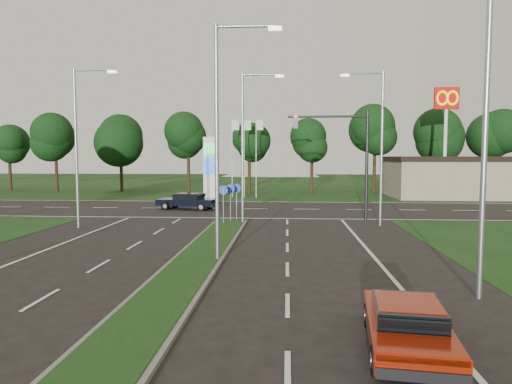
{
  "coord_description": "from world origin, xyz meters",
  "views": [
    {
      "loc": [
        3.47,
        -11.25,
        4.07
      ],
      "look_at": [
        1.83,
        12.84,
        2.2
      ],
      "focal_mm": 32.0,
      "sensor_mm": 36.0,
      "label": 1
    }
  ],
  "objects": [
    {
      "name": "traffic_signal",
      "position": [
        7.19,
        18.0,
        4.65
      ],
      "size": [
        5.1,
        0.42,
        7.0
      ],
      "color": "black",
      "rests_on": "ground"
    },
    {
      "name": "navy_sedan",
      "position": [
        -4.15,
        23.34,
        0.68
      ],
      "size": [
        4.85,
        2.73,
        1.26
      ],
      "rotation": [
        0.0,
        0.0,
        1.38
      ],
      "color": "black",
      "rests_on": "ground"
    },
    {
      "name": "streetlight_right_far",
      "position": [
        8.8,
        16.0,
        5.08
      ],
      "size": [
        2.53,
        0.22,
        9.0
      ],
      "rotation": [
        0.0,
        0.0,
        3.14
      ],
      "color": "gray",
      "rests_on": "ground"
    },
    {
      "name": "commercial_building",
      "position": [
        22.0,
        36.0,
        2.0
      ],
      "size": [
        16.0,
        9.0,
        4.0
      ],
      "primitive_type": "cube",
      "color": "gray",
      "rests_on": "ground"
    },
    {
      "name": "treeline_far",
      "position": [
        0.1,
        39.93,
        6.83
      ],
      "size": [
        6.0,
        6.0,
        9.9
      ],
      "color": "black",
      "rests_on": "ground"
    },
    {
      "name": "streetlight_right_near",
      "position": [
        8.8,
        2.0,
        5.08
      ],
      "size": [
        2.53,
        0.22,
        9.0
      ],
      "rotation": [
        0.0,
        0.0,
        3.14
      ],
      "color": "gray",
      "rests_on": "ground"
    },
    {
      "name": "median_signs",
      "position": [
        0.0,
        16.4,
        1.71
      ],
      "size": [
        1.16,
        1.76,
        2.38
      ],
      "color": "gray",
      "rests_on": "ground"
    },
    {
      "name": "cross_road",
      "position": [
        0.0,
        24.0,
        0.0
      ],
      "size": [
        160.0,
        12.0,
        0.02
      ],
      "primitive_type": "cube",
      "color": "black",
      "rests_on": "ground"
    },
    {
      "name": "streetlight_median_far",
      "position": [
        1.0,
        16.0,
        5.08
      ],
      "size": [
        2.53,
        0.22,
        9.0
      ],
      "color": "gray",
      "rests_on": "ground"
    },
    {
      "name": "mcdonalds_sign",
      "position": [
        18.0,
        31.97,
        7.99
      ],
      "size": [
        2.2,
        0.47,
        10.4
      ],
      "color": "silver",
      "rests_on": "ground"
    },
    {
      "name": "ground",
      "position": [
        0.0,
        0.0,
        0.0
      ],
      "size": [
        160.0,
        160.0,
        0.0
      ],
      "primitive_type": "plane",
      "color": "black",
      "rests_on": "ground"
    },
    {
      "name": "streetlight_median_near",
      "position": [
        1.0,
        6.0,
        5.08
      ],
      "size": [
        2.53,
        0.22,
        9.0
      ],
      "color": "gray",
      "rests_on": "ground"
    },
    {
      "name": "gas_pylon",
      "position": [
        -3.79,
        33.05,
        3.2
      ],
      "size": [
        5.8,
        1.26,
        8.0
      ],
      "color": "silver",
      "rests_on": "ground"
    },
    {
      "name": "streetlight_left_far",
      "position": [
        -8.3,
        14.0,
        5.08
      ],
      "size": [
        2.53,
        0.22,
        9.0
      ],
      "color": "gray",
      "rests_on": "ground"
    },
    {
      "name": "median_kerb",
      "position": [
        0.0,
        4.0,
        0.06
      ],
      "size": [
        2.0,
        26.0,
        0.12
      ],
      "primitive_type": "cube",
      "color": "slate",
      "rests_on": "ground"
    },
    {
      "name": "verge_far",
      "position": [
        0.0,
        55.0,
        0.0
      ],
      "size": [
        160.0,
        50.0,
        0.02
      ],
      "primitive_type": "cube",
      "color": "#173411",
      "rests_on": "ground"
    },
    {
      "name": "red_sedan",
      "position": [
        6.0,
        -1.73,
        0.57
      ],
      "size": [
        2.03,
        4.04,
        1.07
      ],
      "rotation": [
        0.0,
        0.0,
        -0.12
      ],
      "color": "maroon",
      "rests_on": "ground"
    }
  ]
}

